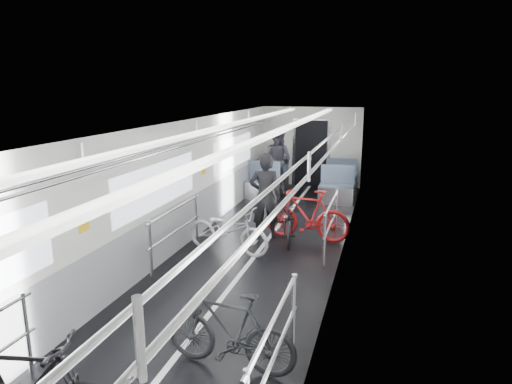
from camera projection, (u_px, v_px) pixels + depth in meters
car_shell at (269, 185)px, 8.99m from camera, size 3.02×14.01×2.41m
bike_left_far at (228, 230)px, 8.40m from camera, size 1.72×0.85×0.87m
bike_right_near at (229, 330)px, 4.93m from camera, size 1.56×0.55×0.92m
bike_right_far at (307, 215)px, 9.08m from camera, size 1.77×0.64×1.04m
bike_aisle at (289, 219)px, 9.05m from camera, size 0.92×1.76×0.88m
person_standing at (265, 196)px, 9.18m from camera, size 0.72×0.58×1.73m
person_seated at (277, 161)px, 13.03m from camera, size 1.09×0.97×1.86m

